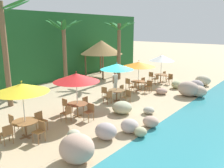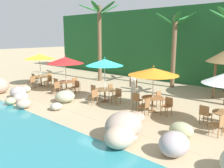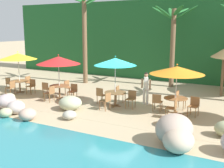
{
  "view_description": "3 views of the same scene",
  "coord_description": "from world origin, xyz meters",
  "px_view_note": "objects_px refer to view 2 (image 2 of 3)",
  "views": [
    {
      "loc": [
        -11.63,
        -9.01,
        4.7
      ],
      "look_at": [
        -0.28,
        -0.01,
        1.21
      ],
      "focal_mm": 37.68,
      "sensor_mm": 36.0,
      "label": 1
    },
    {
      "loc": [
        9.27,
        -9.72,
        3.76
      ],
      "look_at": [
        0.48,
        0.13,
        1.06
      ],
      "focal_mm": 37.96,
      "sensor_mm": 36.0,
      "label": 2
    },
    {
      "loc": [
        6.7,
        -12.48,
        3.94
      ],
      "look_at": [
        -0.13,
        0.03,
        1.11
      ],
      "focal_mm": 45.64,
      "sensor_mm": 36.0,
      "label": 3
    }
  ],
  "objects_px": {
    "dining_table_yellow": "(41,78)",
    "umbrella_orange": "(153,72)",
    "chair_yellow_left": "(35,78)",
    "chair_teal_right": "(94,96)",
    "umbrella_teal": "(105,62)",
    "chair_orange_seaward": "(168,105)",
    "chair_red_right": "(56,87)",
    "dining_table_orange": "(152,100)",
    "umbrella_red": "(65,60)",
    "chair_teal_seaward": "(117,95)",
    "dining_table_teal": "(105,91)",
    "chair_red_left": "(57,83)",
    "palm_tree_second": "(174,38)",
    "chair_teal_left": "(95,91)",
    "chair_red_seaward": "(76,86)",
    "chair_white_left": "(205,113)",
    "chair_orange_left": "(137,99)",
    "palm_tree_nearest": "(100,30)",
    "dining_table_red": "(66,83)",
    "chair_orange_right": "(145,106)",
    "chair_yellow_inland": "(50,78)",
    "waiter_in_white": "(133,85)",
    "chair_yellow_seaward": "(49,80)",
    "chair_red_inland": "(76,83)",
    "chair_yellow_right": "(32,81)",
    "umbrella_yellow": "(40,57)",
    "chair_teal_inland": "(112,90)",
    "chair_orange_inland": "(160,98)",
    "chair_white_right": "(219,124)"
  },
  "relations": [
    {
      "from": "dining_table_yellow",
      "to": "umbrella_orange",
      "type": "bearing_deg",
      "value": 1.87
    },
    {
      "from": "chair_yellow_left",
      "to": "chair_teal_right",
      "type": "relative_size",
      "value": 1.0
    },
    {
      "from": "umbrella_teal",
      "to": "chair_orange_seaward",
      "type": "relative_size",
      "value": 2.97
    },
    {
      "from": "chair_red_right",
      "to": "dining_table_orange",
      "type": "height_order",
      "value": "chair_red_right"
    },
    {
      "from": "umbrella_red",
      "to": "chair_teal_seaward",
      "type": "xyz_separation_m",
      "value": [
        4.39,
        0.15,
        -1.65
      ]
    },
    {
      "from": "chair_yellow_left",
      "to": "dining_table_teal",
      "type": "distance_m",
      "value": 7.49
    },
    {
      "from": "chair_red_left",
      "to": "palm_tree_second",
      "type": "bearing_deg",
      "value": 49.76
    },
    {
      "from": "chair_teal_left",
      "to": "chair_red_seaward",
      "type": "bearing_deg",
      "value": 177.47
    },
    {
      "from": "chair_red_right",
      "to": "chair_white_left",
      "type": "relative_size",
      "value": 1.0
    },
    {
      "from": "chair_teal_right",
      "to": "umbrella_red",
      "type": "bearing_deg",
      "value": 167.01
    },
    {
      "from": "chair_orange_left",
      "to": "palm_tree_nearest",
      "type": "height_order",
      "value": "palm_tree_nearest"
    },
    {
      "from": "umbrella_teal",
      "to": "umbrella_orange",
      "type": "height_order",
      "value": "umbrella_teal"
    },
    {
      "from": "dining_table_yellow",
      "to": "chair_red_right",
      "type": "height_order",
      "value": "chair_red_right"
    },
    {
      "from": "dining_table_yellow",
      "to": "dining_table_red",
      "type": "xyz_separation_m",
      "value": [
        3.1,
        0.0,
        0.0
      ]
    },
    {
      "from": "chair_orange_seaward",
      "to": "chair_orange_right",
      "type": "relative_size",
      "value": 1.0
    },
    {
      "from": "chair_yellow_inland",
      "to": "dining_table_red",
      "type": "xyz_separation_m",
      "value": [
        3.16,
        -0.85,
        0.1
      ]
    },
    {
      "from": "chair_yellow_inland",
      "to": "waiter_in_white",
      "type": "bearing_deg",
      "value": 2.02
    },
    {
      "from": "umbrella_teal",
      "to": "chair_orange_seaward",
      "type": "bearing_deg",
      "value": 3.74
    },
    {
      "from": "chair_red_right",
      "to": "chair_yellow_seaward",
      "type": "bearing_deg",
      "value": 157.14
    },
    {
      "from": "chair_teal_right",
      "to": "waiter_in_white",
      "type": "xyz_separation_m",
      "value": [
        1.26,
        1.94,
        0.47
      ]
    },
    {
      "from": "chair_yellow_inland",
      "to": "palm_tree_nearest",
      "type": "xyz_separation_m",
      "value": [
        1.86,
        3.71,
        3.68
      ]
    },
    {
      "from": "chair_red_inland",
      "to": "chair_orange_seaward",
      "type": "distance_m",
      "value": 7.49
    },
    {
      "from": "chair_yellow_right",
      "to": "dining_table_teal",
      "type": "xyz_separation_m",
      "value": [
        6.47,
        0.89,
        0.1
      ]
    },
    {
      "from": "chair_yellow_left",
      "to": "chair_orange_left",
      "type": "distance_m",
      "value": 9.7
    },
    {
      "from": "dining_table_red",
      "to": "chair_red_inland",
      "type": "xyz_separation_m",
      "value": [
        -0.04,
        0.85,
        -0.1
      ]
    },
    {
      "from": "chair_yellow_right",
      "to": "chair_teal_seaward",
      "type": "xyz_separation_m",
      "value": [
        7.32,
        1.0,
        0.0
      ]
    },
    {
      "from": "palm_tree_nearest",
      "to": "chair_yellow_inland",
      "type": "bearing_deg",
      "value": -116.63
    },
    {
      "from": "umbrella_yellow",
      "to": "waiter_in_white",
      "type": "height_order",
      "value": "umbrella_yellow"
    },
    {
      "from": "chair_yellow_inland",
      "to": "palm_tree_second",
      "type": "xyz_separation_m",
      "value": [
        7.71,
        5.4,
        3.09
      ]
    },
    {
      "from": "umbrella_orange",
      "to": "chair_white_left",
      "type": "distance_m",
      "value": 3.08
    },
    {
      "from": "chair_teal_inland",
      "to": "waiter_in_white",
      "type": "xyz_separation_m",
      "value": [
        1.42,
        0.25,
        0.47
      ]
    },
    {
      "from": "palm_tree_second",
      "to": "chair_red_seaward",
      "type": "bearing_deg",
      "value": -121.27
    },
    {
      "from": "chair_teal_seaward",
      "to": "palm_tree_second",
      "type": "xyz_separation_m",
      "value": [
        0.17,
        6.1,
        3.09
      ]
    },
    {
      "from": "chair_teal_seaward",
      "to": "chair_orange_right",
      "type": "xyz_separation_m",
      "value": [
        2.33,
        -0.68,
        0.0
      ]
    },
    {
      "from": "chair_yellow_right",
      "to": "chair_orange_inland",
      "type": "relative_size",
      "value": 1.0
    },
    {
      "from": "chair_red_right",
      "to": "waiter_in_white",
      "type": "distance_m",
      "value": 5.12
    },
    {
      "from": "dining_table_yellow",
      "to": "chair_yellow_seaward",
      "type": "xyz_separation_m",
      "value": [
        0.85,
        0.13,
        -0.1
      ]
    },
    {
      "from": "chair_teal_left",
      "to": "dining_table_yellow",
      "type": "bearing_deg",
      "value": -179.42
    },
    {
      "from": "umbrella_yellow",
      "to": "chair_red_right",
      "type": "relative_size",
      "value": 2.92
    },
    {
      "from": "chair_teal_seaward",
      "to": "waiter_in_white",
      "type": "bearing_deg",
      "value": 68.73
    },
    {
      "from": "umbrella_orange",
      "to": "chair_red_right",
      "type": "bearing_deg",
      "value": -169.87
    },
    {
      "from": "umbrella_teal",
      "to": "chair_white_right",
      "type": "height_order",
      "value": "umbrella_teal"
    },
    {
      "from": "palm_tree_nearest",
      "to": "chair_teal_left",
      "type": "bearing_deg",
      "value": -48.52
    },
    {
      "from": "chair_yellow_right",
      "to": "palm_tree_nearest",
      "type": "relative_size",
      "value": 0.14
    },
    {
      "from": "dining_table_yellow",
      "to": "chair_red_inland",
      "type": "relative_size",
      "value": 1.26
    },
    {
      "from": "umbrella_yellow",
      "to": "palm_tree_second",
      "type": "height_order",
      "value": "palm_tree_second"
    },
    {
      "from": "chair_teal_left",
      "to": "umbrella_red",
      "type": "bearing_deg",
      "value": -178.84
    },
    {
      "from": "chair_yellow_seaward",
      "to": "chair_yellow_left",
      "type": "height_order",
      "value": "same"
    },
    {
      "from": "chair_yellow_seaward",
      "to": "palm_tree_second",
      "type": "height_order",
      "value": "palm_tree_second"
    },
    {
      "from": "dining_table_yellow",
      "to": "umbrella_red",
      "type": "distance_m",
      "value": 3.46
    }
  ]
}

